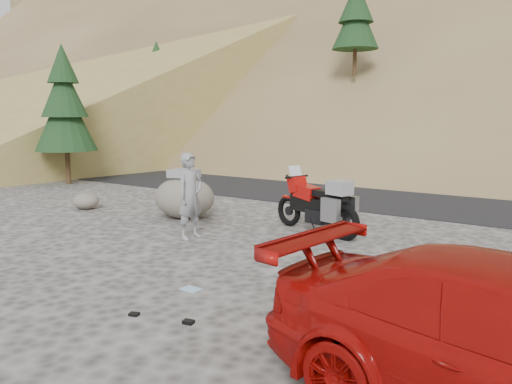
# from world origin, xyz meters

# --- Properties ---
(ground) EXTENTS (140.00, 140.00, 0.00)m
(ground) POSITION_xyz_m (0.00, 0.00, 0.00)
(ground) COLOR #3C3937
(ground) RESTS_ON ground
(road) EXTENTS (120.00, 7.00, 0.05)m
(road) POSITION_xyz_m (0.00, 9.00, 0.00)
(road) COLOR black
(road) RESTS_ON ground
(conifer_verge) EXTENTS (2.20, 2.20, 5.04)m
(conifer_verge) POSITION_xyz_m (-11.00, 4.50, 2.89)
(conifer_verge) COLOR #3A2415
(conifer_verge) RESTS_ON ground
(motorcycle) EXTENTS (2.33, 1.08, 1.42)m
(motorcycle) POSITION_xyz_m (0.23, 2.75, 0.61)
(motorcycle) COLOR black
(motorcycle) RESTS_ON ground
(man) EXTENTS (0.47, 0.67, 1.76)m
(man) POSITION_xyz_m (-1.75, 0.90, 0.00)
(man) COLOR gray
(man) RESTS_ON ground
(boulder) EXTENTS (1.55, 1.32, 1.19)m
(boulder) POSITION_xyz_m (-3.26, 2.35, 0.52)
(boulder) COLOR #5F5B52
(boulder) RESTS_ON ground
(small_rock) EXTENTS (0.91, 0.87, 0.44)m
(small_rock) POSITION_xyz_m (-6.27, 1.72, 0.22)
(small_rock) COLOR #5F5B52
(small_rock) RESTS_ON ground
(gear_blue_mat) EXTENTS (0.45, 0.20, 0.17)m
(gear_blue_mat) POSITION_xyz_m (1.94, -0.90, 0.09)
(gear_blue_mat) COLOR #1B59A2
(gear_blue_mat) RESTS_ON ground
(gear_bottle) EXTENTS (0.09, 0.09, 0.24)m
(gear_bottle) POSITION_xyz_m (2.50, -1.02, 0.12)
(gear_bottle) COLOR #1B59A2
(gear_bottle) RESTS_ON ground
(gear_funnel) EXTENTS (0.13, 0.13, 0.16)m
(gear_funnel) POSITION_xyz_m (3.22, -1.17, 0.08)
(gear_funnel) COLOR red
(gear_funnel) RESTS_ON ground
(gear_glove_a) EXTENTS (0.15, 0.13, 0.04)m
(gear_glove_a) POSITION_xyz_m (0.37, -2.53, 0.02)
(gear_glove_a) COLOR black
(gear_glove_a) RESTS_ON ground
(gear_glove_b) EXTENTS (0.14, 0.12, 0.04)m
(gear_glove_b) POSITION_xyz_m (1.10, -2.32, 0.02)
(gear_glove_b) COLOR black
(gear_glove_b) RESTS_ON ground
(gear_blue_cloth) EXTENTS (0.28, 0.21, 0.01)m
(gear_blue_cloth) POSITION_xyz_m (0.32, -1.40, 0.01)
(gear_blue_cloth) COLOR #8EB8DC
(gear_blue_cloth) RESTS_ON ground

